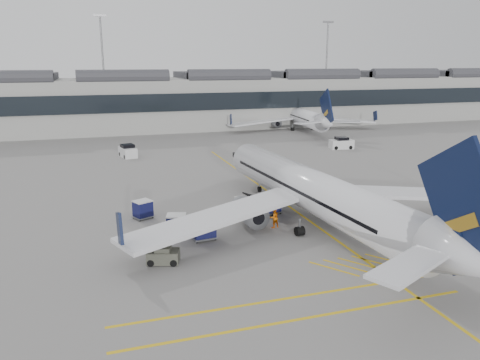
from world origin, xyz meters
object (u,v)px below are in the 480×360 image
object	(u,v)px
ramp_agent_b	(274,217)
pushback_tug	(163,256)
baggage_cart_a	(270,203)
airliner_main	(315,192)
ramp_agent_a	(265,207)
belt_loader	(250,205)

from	to	relation	value
ramp_agent_b	pushback_tug	xyz separation A→B (m)	(-10.65, -4.64, -0.37)
pushback_tug	baggage_cart_a	bearing A→B (deg)	53.68
airliner_main	ramp_agent_a	size ratio (longest dim) A/B	22.41
airliner_main	belt_loader	xyz separation A→B (m)	(-4.16, 6.06, -2.57)
airliner_main	ramp_agent_b	size ratio (longest dim) A/B	20.89
ramp_agent_a	pushback_tug	size ratio (longest dim) A/B	0.67
baggage_cart_a	ramp_agent_a	size ratio (longest dim) A/B	1.23
baggage_cart_a	ramp_agent_a	distance (m)	0.98
ramp_agent_b	pushback_tug	size ratio (longest dim) A/B	0.72
pushback_tug	ramp_agent_b	bearing A→B (deg)	41.41
belt_loader	ramp_agent_a	xyz separation A→B (m)	(0.77, -2.20, 0.35)
ramp_agent_b	pushback_tug	world-z (taller)	ramp_agent_b
ramp_agent_a	baggage_cart_a	bearing A→B (deg)	5.20
belt_loader	baggage_cart_a	size ratio (longest dim) A/B	2.11
ramp_agent_b	ramp_agent_a	bearing A→B (deg)	-106.98
belt_loader	pushback_tug	world-z (taller)	belt_loader
airliner_main	belt_loader	size ratio (longest dim) A/B	8.63
belt_loader	pushback_tug	distance (m)	14.40
ramp_agent_b	pushback_tug	bearing A→B (deg)	12.49
ramp_agent_a	pushback_tug	world-z (taller)	ramp_agent_a
airliner_main	pushback_tug	distance (m)	15.16
belt_loader	ramp_agent_a	bearing A→B (deg)	-79.96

